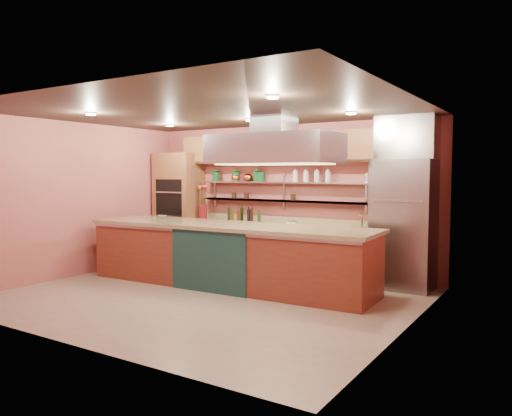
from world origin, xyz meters
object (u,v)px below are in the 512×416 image
Objects in this scene: refrigerator at (403,224)px; flower_vase at (203,212)px; green_canister at (261,177)px; island at (227,255)px; kitchen_scale at (293,222)px; copper_kettle at (248,177)px.

refrigerator reaches higher than flower_vase.
refrigerator is 2.97m from green_canister.
island is 1.55m from kitchen_scale.
flower_vase is at bearing -170.15° from green_canister.
kitchen_scale is 0.94× the size of green_canister.
island is at bearing -68.53° from copper_kettle.
island is at bearing -151.12° from refrigerator.
island is 16.68× the size of flower_vase.
refrigerator is 3.25m from copper_kettle.
green_canister is (-0.34, 1.62, 1.29)m from island.
flower_vase is 1.23m from copper_kettle.
kitchen_scale is 0.88× the size of copper_kettle.
kitchen_scale is at bearing -14.95° from green_canister.
kitchen_scale is (-2.04, 0.01, -0.07)m from refrigerator.
copper_kettle is at bearing 180.00° from green_canister.
green_canister is (-0.82, 0.22, 0.83)m from kitchen_scale.
flower_vase is at bearing 155.42° from kitchen_scale.
copper_kettle reaches higher than island.
island is 2.16m from copper_kettle.
flower_vase is at bearing 179.86° from refrigerator.
flower_vase is 1.51× the size of copper_kettle.
refrigerator is at bearing -0.14° from flower_vase.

